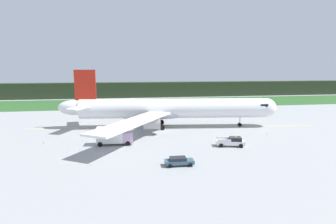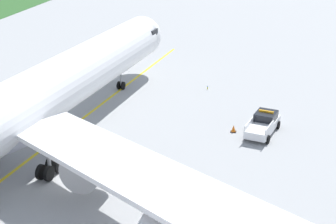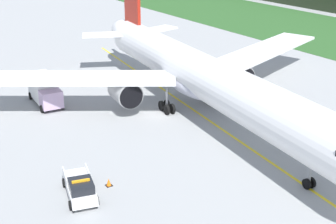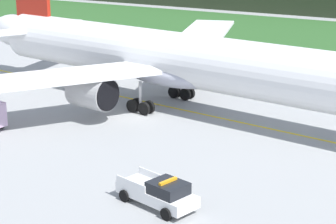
% 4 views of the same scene
% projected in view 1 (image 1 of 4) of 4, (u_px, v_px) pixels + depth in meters
% --- Properties ---
extents(ground, '(320.00, 320.00, 0.00)m').
position_uv_depth(ground, '(162.00, 131.00, 63.85)').
color(ground, '#969899').
extents(grass_verge, '(320.00, 31.47, 0.04)m').
position_uv_depth(grass_verge, '(145.00, 103.00, 114.38)').
color(grass_verge, '#2A5625').
rests_on(grass_verge, ground).
extents(distant_tree_line, '(288.00, 6.77, 7.43)m').
position_uv_depth(distant_tree_line, '(142.00, 90.00, 136.37)').
color(distant_tree_line, '#26331F').
rests_on(distant_tree_line, ground).
extents(taxiway_centerline_main, '(71.93, 8.39, 0.01)m').
position_uv_depth(taxiway_centerline_main, '(172.00, 127.00, 68.33)').
color(taxiway_centerline_main, yellow).
rests_on(taxiway_centerline_main, ground).
extents(airliner, '(54.24, 52.14, 14.24)m').
position_uv_depth(airliner, '(169.00, 109.00, 67.55)').
color(airliner, white).
rests_on(airliner, ground).
extents(ops_pickup_truck, '(5.58, 3.17, 1.94)m').
position_uv_depth(ops_pickup_truck, '(231.00, 142.00, 51.55)').
color(ops_pickup_truck, white).
rests_on(ops_pickup_truck, ground).
extents(catering_truck, '(6.99, 2.96, 3.57)m').
position_uv_depth(catering_truck, '(114.00, 135.00, 52.52)').
color(catering_truck, '#BB9EC4').
rests_on(catering_truck, ground).
extents(staff_car, '(4.43, 2.05, 1.30)m').
position_uv_depth(staff_car, '(179.00, 161.00, 41.47)').
color(staff_car, '#324E61').
rests_on(staff_car, ground).
extents(apron_cone, '(0.53, 0.53, 0.67)m').
position_uv_depth(apron_cone, '(224.00, 141.00, 54.18)').
color(apron_cone, black).
rests_on(apron_cone, ground).
extents(taxiway_edge_light_east, '(0.12, 0.12, 0.40)m').
position_uv_depth(taxiway_edge_light_east, '(267.00, 134.00, 59.99)').
color(taxiway_edge_light_east, yellow).
rests_on(taxiway_edge_light_east, ground).
extents(taxiway_edge_light_west, '(0.12, 0.12, 0.49)m').
position_uv_depth(taxiway_edge_light_west, '(44.00, 143.00, 52.79)').
color(taxiway_edge_light_west, yellow).
rests_on(taxiway_edge_light_west, ground).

